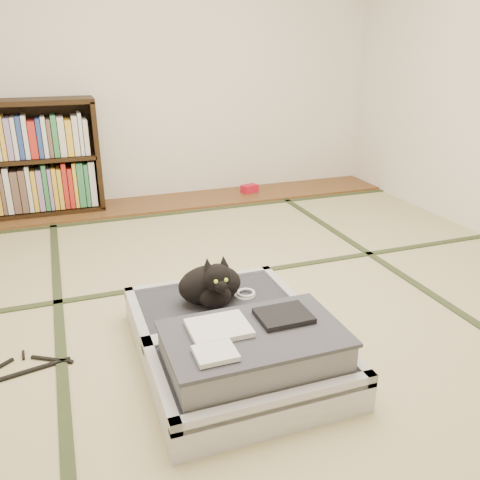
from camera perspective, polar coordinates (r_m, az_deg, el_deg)
name	(u,v)px	position (r m, az deg, el deg)	size (l,w,h in m)	color
floor	(253,306)	(2.79, 1.50, -7.40)	(4.50, 4.50, 0.00)	tan
wood_strip	(171,202)	(4.56, -7.71, 4.24)	(4.00, 0.50, 0.02)	brown
red_item	(249,189)	(4.79, 1.07, 5.80)	(0.15, 0.09, 0.07)	red
room_shell	(256,12)	(2.45, 1.86, 24.17)	(4.50, 4.50, 4.50)	white
tatami_borders	(225,269)	(3.20, -1.72, -3.32)	(4.00, 4.50, 0.01)	#2D381E
bookcase	(11,162)	(4.44, -24.28, 7.96)	(1.35, 0.31, 0.92)	black
suitcase	(236,342)	(2.27, -0.47, -11.42)	(0.80, 1.07, 0.31)	#BABABF
cat	(212,285)	(2.43, -3.19, -5.06)	(0.36, 0.36, 0.29)	black
cable_coil	(245,294)	(2.55, 0.57, -6.08)	(0.11, 0.11, 0.03)	white
hanger	(23,369)	(2.48, -23.22, -13.14)	(0.42, 0.23, 0.01)	black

